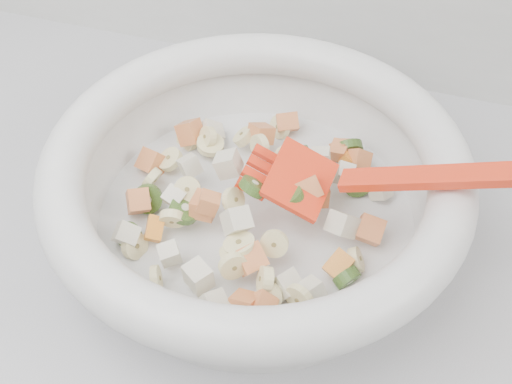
% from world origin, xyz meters
% --- Properties ---
extents(mixing_bowl, '(0.47, 0.38, 0.16)m').
position_xyz_m(mixing_bowl, '(-0.09, 1.47, 0.96)').
color(mixing_bowl, silver).
rests_on(mixing_bowl, counter).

